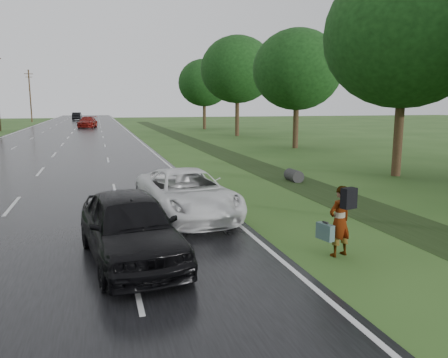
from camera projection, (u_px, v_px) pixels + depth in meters
The scene contains 15 objects.
road at pixel (71, 135), 50.00m from camera, with size 14.00×180.00×0.04m, color black.
edge_stripe_east at pixel (131, 133), 51.85m from camera, with size 0.12×180.00×0.01m, color silver.
edge_stripe_west at pixel (6, 136), 48.14m from camera, with size 0.12×180.00×0.01m, color silver.
center_line at pixel (71, 134), 49.99m from camera, with size 0.12×180.00×0.01m, color silver.
drainage_ditch at pixel (236, 158), 28.27m from camera, with size 2.20×120.00×0.56m.
utility_pole_distant at pixel (30, 95), 84.45m from camera, with size 1.60×0.26×10.00m.
tree_east_b at pixel (405, 35), 20.41m from camera, with size 7.60×7.60×10.11m.
tree_east_c at pixel (297, 70), 34.09m from camera, with size 7.00×7.00×9.29m.
tree_east_d at pixel (237, 70), 47.05m from camera, with size 8.00×8.00×10.76m.
tree_east_f at pixel (204, 83), 60.35m from camera, with size 7.20×7.20×9.62m.
pedestrian at pixel (339, 220), 10.02m from camera, with size 0.84×0.64×1.66m.
white_pickup at pixel (186, 193), 13.53m from camera, with size 2.39×5.18×1.44m, color white.
dark_sedan at pixel (130, 226), 9.66m from camera, with size 1.84×4.58×1.56m, color black.
far_car_red at pixel (88, 122), 64.51m from camera, with size 2.28×5.61×1.63m, color maroon.
far_car_dark at pixel (77, 116), 94.24m from camera, with size 1.76×5.04×1.66m, color black.
Camera 1 is at (2.92, -8.06, 3.50)m, focal length 35.00 mm.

